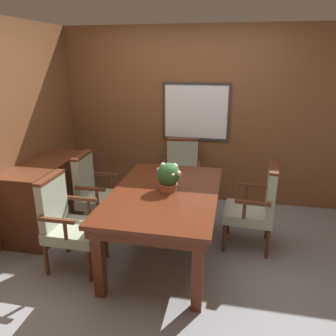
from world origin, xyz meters
name	(u,v)px	position (x,y,z in m)	size (l,w,h in m)	color
ground_plane	(165,257)	(0.00, 0.00, 0.00)	(14.00, 14.00, 0.00)	gray
wall_back	(189,117)	(0.00, 1.65, 1.23)	(7.20, 0.08, 2.45)	brown
dining_table	(165,200)	(-0.01, 0.05, 0.65)	(1.07, 1.69, 0.74)	#562614
chair_right_far	(256,205)	(0.93, 0.41, 0.51)	(0.54, 0.54, 0.96)	#562B19
chair_left_near	(67,220)	(-0.92, -0.32, 0.51)	(0.52, 0.52, 0.96)	#562B19
chair_head_far	(181,172)	(-0.05, 1.30, 0.51)	(0.55, 0.55, 0.96)	#562B19
chair_left_far	(95,191)	(-0.95, 0.43, 0.51)	(0.53, 0.53, 0.96)	#562B19
potted_plant	(169,176)	(0.02, 0.09, 0.89)	(0.26, 0.25, 0.30)	#B2603D
sideboard_cabinet	(47,196)	(-1.55, 0.35, 0.43)	(0.52, 1.21, 0.85)	#512816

